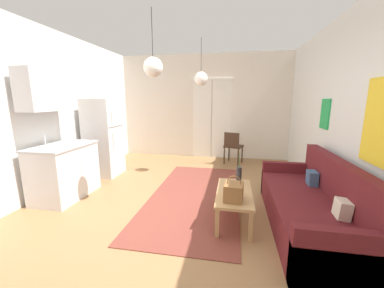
{
  "coord_description": "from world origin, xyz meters",
  "views": [
    {
      "loc": [
        0.83,
        -2.98,
        1.62
      ],
      "look_at": [
        0.02,
        1.51,
        0.72
      ],
      "focal_mm": 21.28,
      "sensor_mm": 36.0,
      "label": 1
    }
  ],
  "objects_px": {
    "couch": "(313,208)",
    "refrigerator": "(104,137)",
    "handbag": "(234,192)",
    "bamboo_vase": "(239,175)",
    "accent_chair": "(233,145)",
    "coffee_table": "(234,195)",
    "pendant_lamp_near": "(153,67)",
    "pendant_lamp_far": "(201,79)"
  },
  "relations": [
    {
      "from": "handbag",
      "to": "coffee_table",
      "type": "bearing_deg",
      "value": 87.52
    },
    {
      "from": "coffee_table",
      "to": "pendant_lamp_near",
      "type": "relative_size",
      "value": 1.13
    },
    {
      "from": "couch",
      "to": "pendant_lamp_near",
      "type": "relative_size",
      "value": 2.39
    },
    {
      "from": "handbag",
      "to": "pendant_lamp_near",
      "type": "bearing_deg",
      "value": 157.57
    },
    {
      "from": "coffee_table",
      "to": "handbag",
      "type": "distance_m",
      "value": 0.31
    },
    {
      "from": "handbag",
      "to": "pendant_lamp_far",
      "type": "relative_size",
      "value": 0.34
    },
    {
      "from": "coffee_table",
      "to": "refrigerator",
      "type": "height_order",
      "value": "refrigerator"
    },
    {
      "from": "handbag",
      "to": "pendant_lamp_near",
      "type": "xyz_separation_m",
      "value": [
        -1.15,
        0.47,
        1.54
      ]
    },
    {
      "from": "refrigerator",
      "to": "accent_chair",
      "type": "xyz_separation_m",
      "value": [
        2.73,
        1.31,
        -0.34
      ]
    },
    {
      "from": "handbag",
      "to": "accent_chair",
      "type": "xyz_separation_m",
      "value": [
        -0.02,
        3.02,
        -0.03
      ]
    },
    {
      "from": "couch",
      "to": "pendant_lamp_near",
      "type": "height_order",
      "value": "pendant_lamp_near"
    },
    {
      "from": "couch",
      "to": "coffee_table",
      "type": "bearing_deg",
      "value": 177.93
    },
    {
      "from": "accent_chair",
      "to": "handbag",
      "type": "bearing_deg",
      "value": 108.57
    },
    {
      "from": "refrigerator",
      "to": "handbag",
      "type": "bearing_deg",
      "value": -31.92
    },
    {
      "from": "bamboo_vase",
      "to": "pendant_lamp_near",
      "type": "bearing_deg",
      "value": -174.89
    },
    {
      "from": "bamboo_vase",
      "to": "refrigerator",
      "type": "relative_size",
      "value": 0.28
    },
    {
      "from": "bamboo_vase",
      "to": "refrigerator",
      "type": "height_order",
      "value": "refrigerator"
    },
    {
      "from": "couch",
      "to": "accent_chair",
      "type": "distance_m",
      "value": 2.98
    },
    {
      "from": "pendant_lamp_near",
      "to": "accent_chair",
      "type": "bearing_deg",
      "value": 66.15
    },
    {
      "from": "bamboo_vase",
      "to": "accent_chair",
      "type": "bearing_deg",
      "value": 92.28
    },
    {
      "from": "couch",
      "to": "handbag",
      "type": "xyz_separation_m",
      "value": [
        -1.0,
        -0.23,
        0.24
      ]
    },
    {
      "from": "coffee_table",
      "to": "pendant_lamp_far",
      "type": "distance_m",
      "value": 2.59
    },
    {
      "from": "coffee_table",
      "to": "pendant_lamp_near",
      "type": "height_order",
      "value": "pendant_lamp_near"
    },
    {
      "from": "bamboo_vase",
      "to": "handbag",
      "type": "relative_size",
      "value": 1.48
    },
    {
      "from": "bamboo_vase",
      "to": "refrigerator",
      "type": "distance_m",
      "value": 3.06
    },
    {
      "from": "couch",
      "to": "pendant_lamp_far",
      "type": "bearing_deg",
      "value": 132.54
    },
    {
      "from": "accent_chair",
      "to": "refrigerator",
      "type": "bearing_deg",
      "value": 43.75
    },
    {
      "from": "coffee_table",
      "to": "bamboo_vase",
      "type": "xyz_separation_m",
      "value": [
        0.06,
        0.32,
        0.18
      ]
    },
    {
      "from": "bamboo_vase",
      "to": "pendant_lamp_near",
      "type": "height_order",
      "value": "pendant_lamp_near"
    },
    {
      "from": "accent_chair",
      "to": "pendant_lamp_near",
      "type": "height_order",
      "value": "pendant_lamp_near"
    },
    {
      "from": "coffee_table",
      "to": "accent_chair",
      "type": "xyz_separation_m",
      "value": [
        -0.03,
        2.76,
        0.13
      ]
    },
    {
      "from": "pendant_lamp_far",
      "to": "accent_chair",
      "type": "bearing_deg",
      "value": 53.53
    },
    {
      "from": "couch",
      "to": "handbag",
      "type": "distance_m",
      "value": 1.05
    },
    {
      "from": "coffee_table",
      "to": "pendant_lamp_far",
      "type": "bearing_deg",
      "value": 111.59
    },
    {
      "from": "handbag",
      "to": "refrigerator",
      "type": "bearing_deg",
      "value": 148.08
    },
    {
      "from": "couch",
      "to": "pendant_lamp_near",
      "type": "xyz_separation_m",
      "value": [
        -2.15,
        0.25,
        1.78
      ]
    },
    {
      "from": "couch",
      "to": "handbag",
      "type": "relative_size",
      "value": 6.8
    },
    {
      "from": "coffee_table",
      "to": "pendant_lamp_far",
      "type": "relative_size",
      "value": 1.09
    },
    {
      "from": "accent_chair",
      "to": "pendant_lamp_near",
      "type": "relative_size",
      "value": 0.92
    },
    {
      "from": "refrigerator",
      "to": "accent_chair",
      "type": "relative_size",
      "value": 2.0
    },
    {
      "from": "handbag",
      "to": "pendant_lamp_far",
      "type": "distance_m",
      "value": 2.68
    },
    {
      "from": "couch",
      "to": "refrigerator",
      "type": "bearing_deg",
      "value": 158.4
    }
  ]
}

